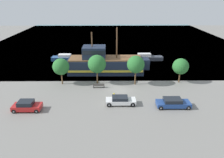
% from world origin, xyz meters
% --- Properties ---
extents(ground_plane, '(160.00, 160.00, 0.00)m').
position_xyz_m(ground_plane, '(0.00, 0.00, 0.00)').
color(ground_plane, gray).
extents(water_surface, '(80.00, 80.00, 0.00)m').
position_xyz_m(water_surface, '(0.00, 44.00, 0.00)').
color(water_surface, slate).
rests_on(water_surface, ground).
extents(pirate_ship, '(16.75, 4.88, 9.39)m').
position_xyz_m(pirate_ship, '(-2.71, 8.89, 2.06)').
color(pirate_ship, '#192338').
rests_on(pirate_ship, water_surface).
extents(moored_boat_dockside, '(7.53, 2.25, 1.53)m').
position_xyz_m(moored_boat_dockside, '(-12.40, 18.00, 0.59)').
color(moored_boat_dockside, navy).
rests_on(moored_boat_dockside, water_surface).
extents(moored_boat_outer, '(7.98, 1.98, 1.66)m').
position_xyz_m(moored_boat_outer, '(7.46, 17.99, 0.63)').
color(moored_boat_outer, '#2D333D').
rests_on(moored_boat_outer, water_surface).
extents(parked_car_curb_front, '(4.90, 2.02, 1.39)m').
position_xyz_m(parked_car_curb_front, '(7.60, -6.33, 0.70)').
color(parked_car_curb_front, navy).
rests_on(parked_car_curb_front, ground_plane).
extents(parked_car_curb_mid, '(4.49, 1.87, 1.29)m').
position_xyz_m(parked_car_curb_mid, '(-0.06, -5.41, 0.66)').
color(parked_car_curb_mid, white).
rests_on(parked_car_curb_mid, ground_plane).
extents(parked_car_curb_rear, '(4.00, 1.96, 1.48)m').
position_xyz_m(parked_car_curb_rear, '(-13.53, -7.05, 0.72)').
color(parked_car_curb_rear, '#B21E1E').
rests_on(parked_car_curb_rear, ground_plane).
extents(fire_hydrant, '(0.42, 0.25, 0.76)m').
position_xyz_m(fire_hydrant, '(-0.99, -3.04, 0.41)').
color(fire_hydrant, yellow).
rests_on(fire_hydrant, ground_plane).
extents(bench_promenade_east, '(2.00, 0.45, 0.85)m').
position_xyz_m(bench_promenade_east, '(-3.61, 0.80, 0.45)').
color(bench_promenade_east, '#4C4742').
rests_on(bench_promenade_east, ground_plane).
extents(tree_row_east, '(3.00, 3.00, 4.85)m').
position_xyz_m(tree_row_east, '(-10.45, 2.70, 3.34)').
color(tree_row_east, brown).
rests_on(tree_row_east, ground_plane).
extents(tree_row_mideast, '(3.31, 3.31, 5.41)m').
position_xyz_m(tree_row_mideast, '(-3.97, 2.95, 3.75)').
color(tree_row_mideast, brown).
rests_on(tree_row_mideast, ground_plane).
extents(tree_row_midwest, '(3.14, 3.14, 5.43)m').
position_xyz_m(tree_row_midwest, '(2.98, 2.32, 3.85)').
color(tree_row_midwest, brown).
rests_on(tree_row_midwest, ground_plane).
extents(tree_row_west, '(2.95, 2.95, 4.61)m').
position_xyz_m(tree_row_west, '(11.38, 3.29, 3.12)').
color(tree_row_west, brown).
rests_on(tree_row_west, ground_plane).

